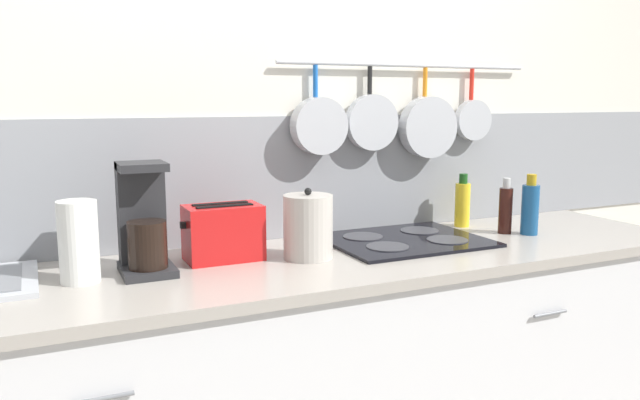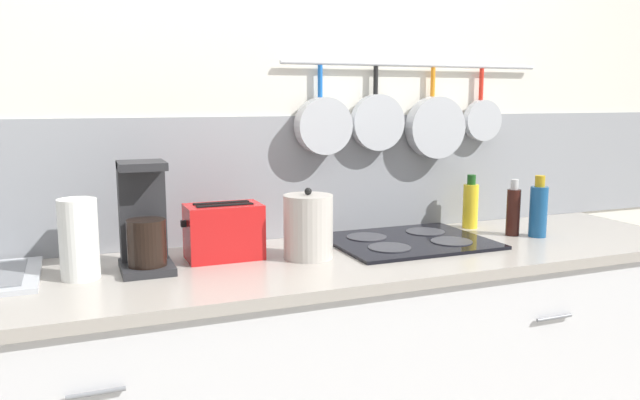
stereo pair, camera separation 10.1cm
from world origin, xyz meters
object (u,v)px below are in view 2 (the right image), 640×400
Objects in this scene: bottle_hot_sauce at (471,205)px; paper_towel_roll at (79,239)px; toaster at (224,231)px; bottle_dish_soap at (513,211)px; kettle at (308,226)px; bottle_sesame_oil at (538,210)px; coffee_maker at (144,225)px.

paper_towel_roll is at bearing -172.91° from bottle_hot_sauce.
toaster is 1.12m from bottle_dish_soap.
bottle_sesame_oil is at bearing -1.67° from kettle.
kettle reaches higher than bottle_dish_soap.
kettle is (0.52, -0.06, -0.03)m from coffee_maker.
bottle_sesame_oil reaches higher than bottle_dish_soap.
bottle_sesame_oil is at bearing -3.44° from coffee_maker.
paper_towel_roll is at bearing -179.77° from bottle_dish_soap.
bottle_hot_sauce is (1.05, 0.11, 0.01)m from toaster.
coffee_maker is 1.44m from bottle_sesame_oil.
toaster is at bearing 174.12° from bottle_sesame_oil.
paper_towel_roll is 0.91× the size of toaster.
paper_towel_roll is 0.19m from coffee_maker.
coffee_maker is (0.19, 0.04, 0.02)m from paper_towel_roll.
paper_towel_roll is 0.70m from kettle.
bottle_hot_sauce is at bearing 120.78° from bottle_sesame_oil.
coffee_maker is at bearing 178.74° from bottle_dish_soap.
kettle is at bearing -178.03° from bottle_dish_soap.
bottle_dish_soap is (0.85, 0.03, -0.01)m from kettle.
toaster is at bearing 159.90° from kettle.
paper_towel_roll is 1.01× the size of kettle.
paper_towel_roll reaches higher than toaster.
bottle_dish_soap is (1.37, -0.03, -0.04)m from coffee_maker.
coffee_maker reaches higher than kettle.
toaster is 1.20× the size of bottle_dish_soap.
coffee_maker is at bearing -173.47° from bottle_hot_sauce.
coffee_maker is 0.26m from toaster.
coffee_maker is at bearing 176.56° from bottle_sesame_oil.
paper_towel_roll is 1.63m from bottle_sesame_oil.
kettle is 0.81m from bottle_hot_sauce.
bottle_dish_soap is (1.11, -0.07, 0.00)m from toaster.
bottle_sesame_oil is at bearing -59.22° from bottle_hot_sauce.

